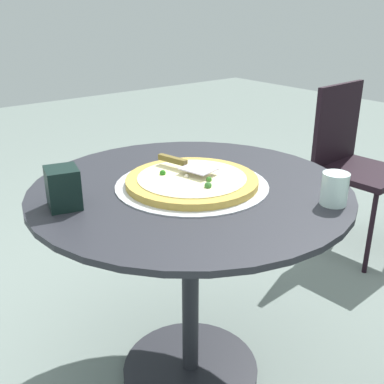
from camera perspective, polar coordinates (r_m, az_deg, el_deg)
The scene contains 7 objects.
ground_plane at distance 1.79m, azimuth -0.19°, elevation -20.90°, with size 10.00×10.00×0.00m, color slate.
patio_table at distance 1.48m, azimuth -0.22°, elevation -5.22°, with size 0.97×0.97×0.71m.
pizza_on_tray at distance 1.41m, azimuth 0.00°, elevation 1.30°, with size 0.47×0.47×0.04m.
pizza_server at distance 1.45m, azimuth -0.93°, elevation 3.48°, with size 0.10×0.22×0.02m.
drinking_cup at distance 1.32m, azimuth 17.10°, elevation 0.37°, with size 0.07×0.07×0.09m, color silver.
napkin_dispenser at distance 1.29m, azimuth -15.54°, elevation 0.49°, with size 0.09×0.08×0.11m, color black.
patio_chair_near at distance 2.49m, azimuth 19.03°, elevation 4.09°, with size 0.40×0.40×0.86m.
Camera 1 is at (0.81, 1.02, 1.23)m, focal length 43.46 mm.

